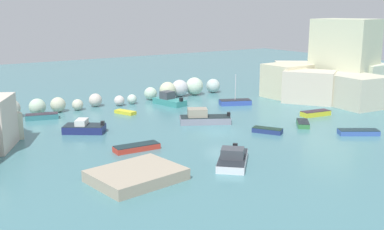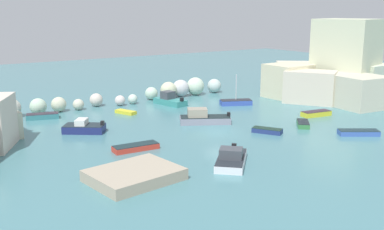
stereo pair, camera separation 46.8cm
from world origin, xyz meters
name	(u,v)px [view 2 (the right image)]	position (x,y,z in m)	size (l,w,h in m)	color
cove_water	(217,132)	(0.00, 0.00, 0.00)	(160.00, 160.00, 0.00)	teal
cliff_headland_right	(337,72)	(27.97, 7.12, 3.88)	(19.88, 21.01, 11.91)	beige
rock_breakwater	(141,94)	(0.83, 20.18, 1.16)	(34.02, 3.27, 2.79)	beige
stone_dock	(134,175)	(-14.16, -8.19, 0.46)	(6.79, 5.36, 0.92)	tan
moored_boat_0	(231,159)	(-5.32, -9.38, 0.53)	(5.47, 5.58, 1.57)	white
moored_boat_1	(126,112)	(-4.48, 14.06, 0.22)	(2.09, 3.13, 0.44)	yellow
moored_boat_2	(236,102)	(11.13, 10.66, 0.38)	(4.74, 3.33, 4.37)	#3552B1
moored_boat_3	(316,113)	(15.33, -0.47, 0.33)	(4.07, 1.96, 0.66)	yellow
moored_boat_4	(136,147)	(-10.47, -0.97, 0.29)	(4.55, 1.72, 0.58)	red
moored_boat_5	(267,131)	(4.49, -3.24, 0.28)	(2.70, 3.40, 0.56)	navy
moored_boat_6	(84,128)	(-12.31, 8.14, 0.54)	(4.91, 4.40, 1.51)	navy
moored_boat_7	(43,116)	(-14.38, 17.15, 0.34)	(4.16, 2.46, 0.69)	teal
moored_boat_8	(303,124)	(10.05, -3.26, 0.29)	(3.03, 3.18, 0.58)	#387F43
moored_boat_9	(170,100)	(3.30, 15.95, 0.64)	(3.10, 5.36, 1.88)	teal
moored_boat_10	(203,118)	(1.10, 4.32, 0.66)	(6.31, 4.86, 1.81)	gray
moored_boat_11	(359,132)	(12.25, -9.28, 0.28)	(4.37, 3.54, 0.57)	#3B5EB1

